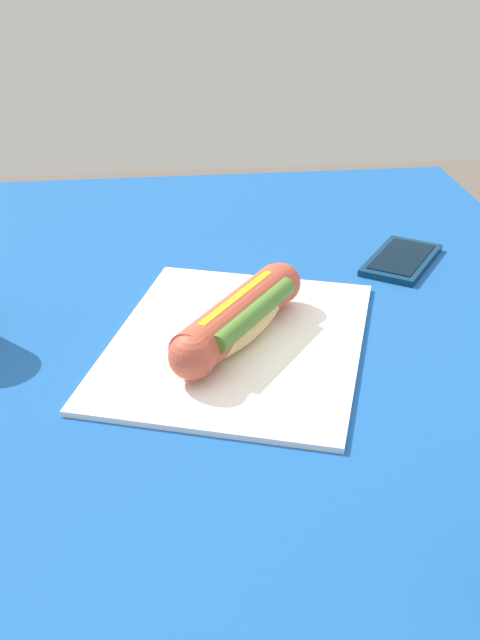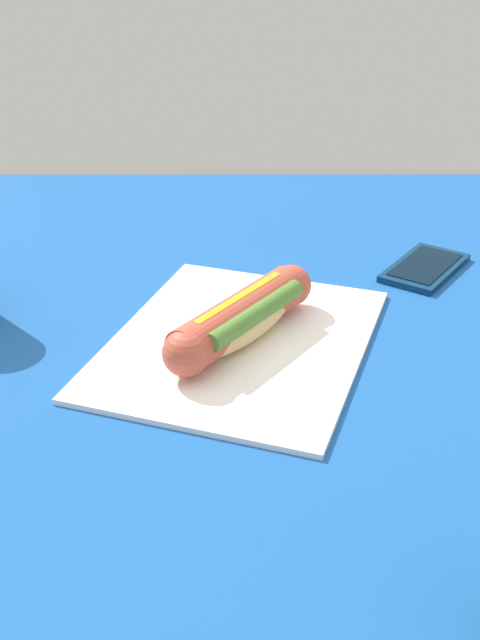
# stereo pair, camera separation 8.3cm
# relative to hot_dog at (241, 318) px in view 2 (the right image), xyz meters

# --- Properties ---
(dining_table) EXTENTS (1.10, 0.86, 0.76)m
(dining_table) POSITION_rel_hot_dog_xyz_m (-0.04, -0.00, -0.18)
(dining_table) COLOR brown
(dining_table) RESTS_ON ground
(paper_wrapper) EXTENTS (0.40, 0.35, 0.01)m
(paper_wrapper) POSITION_rel_hot_dog_xyz_m (-0.00, -0.00, -0.03)
(paper_wrapper) COLOR white
(paper_wrapper) RESTS_ON dining_table
(hot_dog) EXTENTS (0.20, 0.16, 0.05)m
(hot_dog) POSITION_rel_hot_dog_xyz_m (0.00, 0.00, 0.00)
(hot_dog) COLOR #E5BC75
(hot_dog) RESTS_ON paper_wrapper
(cell_phone) EXTENTS (0.15, 0.13, 0.01)m
(cell_phone) POSITION_rel_hot_dog_xyz_m (-0.19, 0.23, -0.03)
(cell_phone) COLOR #0A2D4C
(cell_phone) RESTS_ON dining_table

